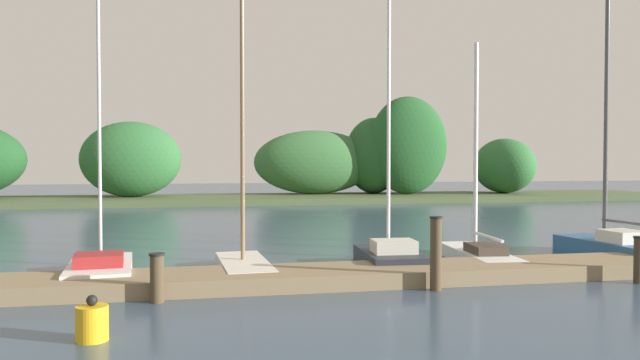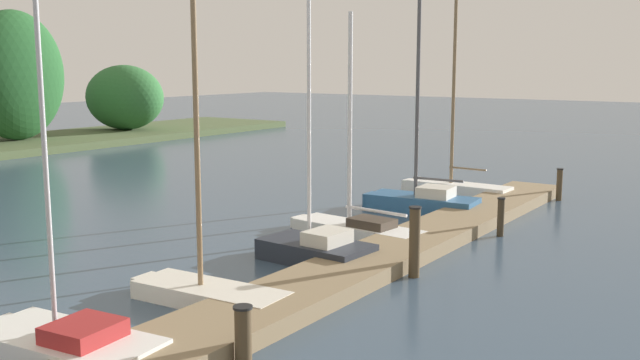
{
  "view_description": "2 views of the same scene",
  "coord_description": "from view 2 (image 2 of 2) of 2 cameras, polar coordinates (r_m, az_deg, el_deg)",
  "views": [
    {
      "loc": [
        -4.4,
        0.86,
        2.71
      ],
      "look_at": [
        -1.4,
        15.77,
        2.27
      ],
      "focal_mm": 33.52,
      "sensor_mm": 36.0,
      "label": 1
    },
    {
      "loc": [
        -13.37,
        5.76,
        4.63
      ],
      "look_at": [
        1.1,
        15.6,
        1.81
      ],
      "focal_mm": 40.72,
      "sensor_mm": 36.0,
      "label": 2
    }
  ],
  "objects": [
    {
      "name": "dock_pier",
      "position": [
        16.23,
        3.1,
        -6.8
      ],
      "size": [
        24.81,
        1.8,
        0.35
      ],
      "color": "#847051",
      "rests_on": "ground"
    },
    {
      "name": "sailboat_1",
      "position": [
        12.38,
        -19.58,
        -11.69
      ],
      "size": [
        1.68,
        3.47,
        8.28
      ],
      "rotation": [
        0.0,
        0.0,
        1.67
      ],
      "color": "white",
      "rests_on": "ground"
    },
    {
      "name": "sailboat_2",
      "position": [
        14.44,
        -9.11,
        -7.98
      ],
      "size": [
        1.27,
        3.47,
        7.94
      ],
      "rotation": [
        0.0,
        0.0,
        1.63
      ],
      "color": "silver",
      "rests_on": "ground"
    },
    {
      "name": "sailboat_3",
      "position": [
        17.17,
        -0.52,
        -5.23
      ],
      "size": [
        1.54,
        2.92,
        6.86
      ],
      "rotation": [
        0.0,
        0.0,
        1.51
      ],
      "color": "#232833",
      "rests_on": "ground"
    },
    {
      "name": "sailboat_4",
      "position": [
        19.58,
        2.73,
        -3.53
      ],
      "size": [
        1.42,
        4.1,
        5.96
      ],
      "rotation": [
        0.0,
        0.0,
        1.48
      ],
      "color": "white",
      "rests_on": "ground"
    },
    {
      "name": "sailboat_5",
      "position": [
        23.05,
        7.87,
        -1.42
      ],
      "size": [
        1.54,
        3.71,
        7.48
      ],
      "rotation": [
        0.0,
        0.0,
        1.65
      ],
      "color": "#285684",
      "rests_on": "ground"
    },
    {
      "name": "sailboat_6",
      "position": [
        26.05,
        10.45,
        -0.32
      ],
      "size": [
        1.13,
        4.03,
        7.28
      ],
      "rotation": [
        0.0,
        0.0,
        1.53
      ],
      "color": "white",
      "rests_on": "ground"
    },
    {
      "name": "mooring_piling_1",
      "position": [
        11.5,
        -6.05,
        -12.05
      ],
      "size": [
        0.31,
        0.31,
        0.96
      ],
      "color": "#4C3D28",
      "rests_on": "ground"
    },
    {
      "name": "mooring_piling_2",
      "position": [
        15.97,
        7.44,
        -4.84
      ],
      "size": [
        0.28,
        0.28,
        1.57
      ],
      "color": "#4C3D28",
      "rests_on": "ground"
    },
    {
      "name": "mooring_piling_3",
      "position": [
        20.2,
        14.02,
        -2.82
      ],
      "size": [
        0.21,
        0.21,
        1.06
      ],
      "color": "#3D3323",
      "rests_on": "ground"
    },
    {
      "name": "mooring_piling_4",
      "position": [
        26.01,
        18.3,
        -0.32
      ],
      "size": [
        0.23,
        0.23,
        1.1
      ],
      "color": "#4C3D28",
      "rests_on": "ground"
    }
  ]
}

